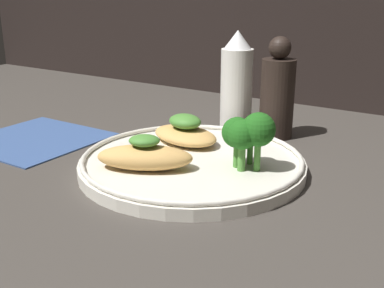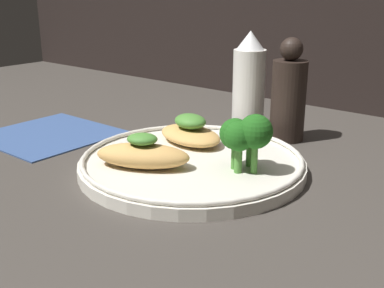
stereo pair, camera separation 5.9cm
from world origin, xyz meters
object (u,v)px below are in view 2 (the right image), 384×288
Objects in this scene: sauce_bottle at (249,84)px; broccoli_bunch at (244,135)px; plate at (192,162)px; pepper_grinder at (289,96)px.

broccoli_bunch is at bearing -58.62° from sauce_bottle.
plate is at bearing -172.75° from broccoli_bunch.
sauce_bottle reaches higher than broccoli_bunch.
plate is 19.51cm from pepper_grinder.
broccoli_bunch is at bearing 7.25° from plate.
sauce_bottle is at bearing 121.38° from broccoli_bunch.
plate is 8.33cm from broccoli_bunch.
pepper_grinder is at bearing 0.00° from sauce_bottle.
sauce_bottle reaches higher than plate.
sauce_bottle is at bearing -180.00° from pepper_grinder.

